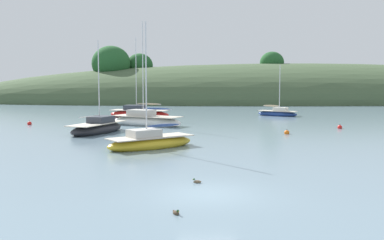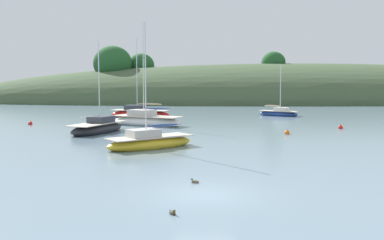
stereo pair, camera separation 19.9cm
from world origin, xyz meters
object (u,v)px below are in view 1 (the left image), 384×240
object	(u,v)px
sailboat_navy_dinghy	(278,113)
sailboat_red_portside	(98,128)
mooring_buoy_inner	(340,127)
mooring_buoy_outer	(29,124)
mooring_buoy_channel	(287,133)
sailboat_yellow_far	(150,142)
sailboat_orange_cutter	(139,114)
sailboat_black_sloop	(146,121)
duck_lone_right	(176,213)
duck_lead	(197,182)

from	to	relation	value
sailboat_navy_dinghy	sailboat_red_portside	size ratio (longest dim) A/B	0.81
sailboat_red_portside	mooring_buoy_inner	distance (m)	22.66
mooring_buoy_outer	mooring_buoy_channel	world-z (taller)	same
sailboat_yellow_far	mooring_buoy_inner	xyz separation A→B (m)	(17.34, 11.53, -0.28)
sailboat_navy_dinghy	sailboat_yellow_far	bearing A→B (deg)	-118.91
sailboat_orange_cutter	sailboat_black_sloop	bearing A→B (deg)	-80.73
sailboat_orange_cutter	duck_lone_right	world-z (taller)	sailboat_orange_cutter
mooring_buoy_inner	sailboat_navy_dinghy	bearing A→B (deg)	99.34
sailboat_black_sloop	duck_lone_right	size ratio (longest dim) A/B	26.41
sailboat_orange_cutter	mooring_buoy_inner	xyz separation A→B (m)	(20.31, -13.51, -0.33)
sailboat_black_sloop	mooring_buoy_outer	distance (m)	12.16
sailboat_navy_dinghy	sailboat_black_sloop	distance (m)	19.91
sailboat_yellow_far	sailboat_navy_dinghy	bearing A→B (deg)	61.09
sailboat_navy_dinghy	mooring_buoy_channel	size ratio (longest dim) A/B	12.51
sailboat_yellow_far	mooring_buoy_outer	bearing A→B (deg)	129.98
mooring_buoy_outer	duck_lead	world-z (taller)	mooring_buoy_outer
sailboat_red_portside	sailboat_orange_cutter	distance (m)	16.18
sailboat_yellow_far	duck_lead	xyz separation A→B (m)	(2.75, -10.39, -0.34)
sailboat_navy_dinghy	duck_lead	xyz separation A→B (m)	(-12.08, -37.23, -0.29)
duck_lead	duck_lone_right	world-z (taller)	same
duck_lead	duck_lone_right	size ratio (longest dim) A/B	1.03
mooring_buoy_channel	mooring_buoy_outer	bearing A→B (deg)	160.60
sailboat_orange_cutter	mooring_buoy_channel	bearing A→B (deg)	-51.20
sailboat_yellow_far	duck_lone_right	size ratio (longest dim) A/B	21.25
duck_lone_right	sailboat_yellow_far	bearing A→B (deg)	96.93
sailboat_black_sloop	mooring_buoy_inner	world-z (taller)	sailboat_black_sloop
sailboat_red_portside	sailboat_orange_cutter	size ratio (longest dim) A/B	0.82
sailboat_black_sloop	mooring_buoy_channel	distance (m)	14.85
sailboat_navy_dinghy	mooring_buoy_inner	distance (m)	15.53
sailboat_black_sloop	sailboat_red_portside	bearing A→B (deg)	-121.28
mooring_buoy_outer	duck_lead	size ratio (longest dim) A/B	1.28
sailboat_yellow_far	mooring_buoy_inner	distance (m)	20.82
sailboat_yellow_far	mooring_buoy_outer	world-z (taller)	sailboat_yellow_far
duck_lead	mooring_buoy_channel	bearing A→B (deg)	64.54
sailboat_navy_dinghy	sailboat_red_portside	bearing A→B (deg)	-138.27
sailboat_black_sloop	mooring_buoy_outer	bearing A→B (deg)	176.06
mooring_buoy_channel	duck_lead	world-z (taller)	mooring_buoy_channel
sailboat_navy_dinghy	mooring_buoy_outer	size ratio (longest dim) A/B	12.51
sailboat_yellow_far	mooring_buoy_outer	xyz separation A→B (m)	(-13.50, 16.10, -0.28)
duck_lead	sailboat_black_sloop	bearing A→B (deg)	99.12
sailboat_black_sloop	mooring_buoy_outer	world-z (taller)	sailboat_black_sloop
mooring_buoy_outer	duck_lone_right	xyz separation A→B (m)	(15.33, -31.12, -0.07)
sailboat_navy_dinghy	duck_lone_right	xyz separation A→B (m)	(-13.00, -41.86, -0.29)
sailboat_navy_dinghy	sailboat_yellow_far	world-z (taller)	sailboat_yellow_far
sailboat_black_sloop	duck_lead	bearing A→B (deg)	-80.88
mooring_buoy_channel	duck_lead	xyz separation A→B (m)	(-8.47, -17.79, -0.07)
mooring_buoy_outer	duck_lead	xyz separation A→B (m)	(16.25, -26.49, -0.07)
sailboat_red_portside	sailboat_orange_cutter	xyz separation A→B (m)	(2.21, 16.03, 0.04)
sailboat_navy_dinghy	sailboat_orange_cutter	size ratio (longest dim) A/B	0.67
sailboat_red_portside	sailboat_black_sloop	bearing A→B (deg)	58.72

